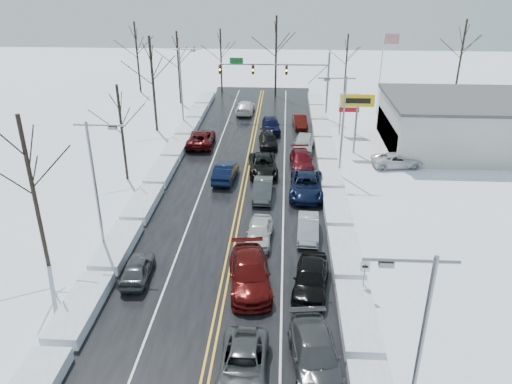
# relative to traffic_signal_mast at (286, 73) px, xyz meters

# --- Properties ---
(ground) EXTENTS (160.00, 160.00, 0.00)m
(ground) POSITION_rel_traffic_signal_mast_xyz_m (-3.45, -27.99, -5.48)
(ground) COLOR white
(ground) RESTS_ON ground
(road_surface) EXTENTS (14.00, 84.00, 0.01)m
(road_surface) POSITION_rel_traffic_signal_mast_xyz_m (-3.45, -25.99, -5.47)
(road_surface) COLOR black
(road_surface) RESTS_ON ground
(snow_bank_left) EXTENTS (1.94, 72.00, 0.72)m
(snow_bank_left) POSITION_rel_traffic_signal_mast_xyz_m (-11.05, -25.99, -5.48)
(snow_bank_left) COLOR silver
(snow_bank_left) RESTS_ON ground
(snow_bank_right) EXTENTS (1.94, 72.00, 0.72)m
(snow_bank_right) POSITION_rel_traffic_signal_mast_xyz_m (4.15, -25.99, -5.48)
(snow_bank_right) COLOR silver
(snow_bank_right) RESTS_ON ground
(traffic_signal_mast) EXTENTS (13.28, 0.39, 8.00)m
(traffic_signal_mast) POSITION_rel_traffic_signal_mast_xyz_m (0.00, 0.00, 0.00)
(traffic_signal_mast) COLOR slate
(traffic_signal_mast) RESTS_ON ground
(tires_plus_sign) EXTENTS (3.20, 0.34, 6.00)m
(tires_plus_sign) POSITION_rel_traffic_signal_mast_xyz_m (7.05, -12.00, -0.49)
(tires_plus_sign) COLOR slate
(tires_plus_sign) RESTS_ON ground
(used_vehicles_sign) EXTENTS (2.20, 0.22, 4.65)m
(used_vehicles_sign) POSITION_rel_traffic_signal_mast_xyz_m (7.05, -5.99, -2.16)
(used_vehicles_sign) COLOR slate
(used_vehicles_sign) RESTS_ON ground
(speed_limit_sign) EXTENTS (0.55, 0.09, 2.35)m
(speed_limit_sign) POSITION_rel_traffic_signal_mast_xyz_m (4.75, -35.99, -3.84)
(speed_limit_sign) COLOR slate
(speed_limit_sign) RESTS_ON ground
(flagpole) EXTENTS (1.87, 1.20, 10.00)m
(flagpole) POSITION_rel_traffic_signal_mast_xyz_m (11.72, 2.01, 0.45)
(flagpole) COLOR silver
(flagpole) RESTS_ON ground
(dealership_building) EXTENTS (20.40, 12.40, 5.30)m
(dealership_building) POSITION_rel_traffic_signal_mast_xyz_m (20.53, -9.99, -2.82)
(dealership_building) COLOR #BCBBB6
(dealership_building) RESTS_ON ground
(streetlight_se) EXTENTS (3.20, 0.25, 9.00)m
(streetlight_se) POSITION_rel_traffic_signal_mast_xyz_m (4.85, -45.99, -0.17)
(streetlight_se) COLOR slate
(streetlight_se) RESTS_ON ground
(streetlight_ne) EXTENTS (3.20, 0.25, 9.00)m
(streetlight_ne) POSITION_rel_traffic_signal_mast_xyz_m (4.85, -17.99, -0.17)
(streetlight_ne) COLOR slate
(streetlight_ne) RESTS_ON ground
(streetlight_sw) EXTENTS (3.20, 0.25, 9.00)m
(streetlight_sw) POSITION_rel_traffic_signal_mast_xyz_m (-11.74, -31.99, -0.17)
(streetlight_sw) COLOR slate
(streetlight_sw) RESTS_ON ground
(streetlight_nw) EXTENTS (3.20, 0.25, 9.00)m
(streetlight_nw) POSITION_rel_traffic_signal_mast_xyz_m (-11.74, -3.99, -0.17)
(streetlight_nw) COLOR slate
(streetlight_nw) RESTS_ON ground
(tree_left_b) EXTENTS (4.00, 4.00, 10.00)m
(tree_left_b) POSITION_rel_traffic_signal_mast_xyz_m (-14.95, -33.99, 1.51)
(tree_left_b) COLOR #2D231C
(tree_left_b) RESTS_ON ground
(tree_left_c) EXTENTS (3.40, 3.40, 8.50)m
(tree_left_c) POSITION_rel_traffic_signal_mast_xyz_m (-13.95, -19.99, 0.46)
(tree_left_c) COLOR #2D231C
(tree_left_c) RESTS_ON ground
(tree_left_d) EXTENTS (4.20, 4.20, 10.50)m
(tree_left_d) POSITION_rel_traffic_signal_mast_xyz_m (-14.65, -5.99, 1.86)
(tree_left_d) COLOR #2D231C
(tree_left_d) RESTS_ON ground
(tree_left_e) EXTENTS (3.80, 3.80, 9.50)m
(tree_left_e) POSITION_rel_traffic_signal_mast_xyz_m (-14.25, 6.01, 1.16)
(tree_left_e) COLOR #2D231C
(tree_left_e) RESTS_ON ground
(tree_far_a) EXTENTS (4.00, 4.00, 10.00)m
(tree_far_a) POSITION_rel_traffic_signal_mast_xyz_m (-21.45, 12.01, 1.51)
(tree_far_a) COLOR #2D231C
(tree_far_a) RESTS_ON ground
(tree_far_b) EXTENTS (3.60, 3.60, 9.00)m
(tree_far_b) POSITION_rel_traffic_signal_mast_xyz_m (-9.45, 13.01, 0.81)
(tree_far_b) COLOR #2D231C
(tree_far_b) RESTS_ON ground
(tree_far_c) EXTENTS (4.40, 4.40, 11.00)m
(tree_far_c) POSITION_rel_traffic_signal_mast_xyz_m (-1.45, 11.01, 2.21)
(tree_far_c) COLOR #2D231C
(tree_far_c) RESTS_ON ground
(tree_far_d) EXTENTS (3.40, 3.40, 8.50)m
(tree_far_d) POSITION_rel_traffic_signal_mast_xyz_m (8.55, 12.51, 0.46)
(tree_far_d) COLOR #2D231C
(tree_far_d) RESTS_ON ground
(tree_far_e) EXTENTS (4.20, 4.20, 10.50)m
(tree_far_e) POSITION_rel_traffic_signal_mast_xyz_m (24.55, 13.01, 1.86)
(tree_far_e) COLOR #2D231C
(tree_far_e) RESTS_ON ground
(queued_car_2) EXTENTS (2.32, 4.95, 1.37)m
(queued_car_2) POSITION_rel_traffic_signal_mast_xyz_m (-1.69, -42.61, -5.48)
(queued_car_2) COLOR #3F4244
(queued_car_2) RESTS_ON ground
(queued_car_3) EXTENTS (3.14, 6.18, 1.72)m
(queued_car_3) POSITION_rel_traffic_signal_mast_xyz_m (-1.88, -35.43, -5.48)
(queued_car_3) COLOR #480A09
(queued_car_3) RESTS_ON ground
(queued_car_4) EXTENTS (1.91, 4.33, 1.45)m
(queued_car_4) POSITION_rel_traffic_signal_mast_xyz_m (-1.58, -30.11, -5.48)
(queued_car_4) COLOR silver
(queued_car_4) RESTS_ON ground
(queued_car_5) EXTENTS (1.59, 4.42, 1.45)m
(queued_car_5) POSITION_rel_traffic_signal_mast_xyz_m (-1.67, -23.08, -5.48)
(queued_car_5) COLOR #383A3D
(queued_car_5) RESTS_ON ground
(queued_car_6) EXTENTS (3.00, 5.65, 1.51)m
(queued_car_6) POSITION_rel_traffic_signal_mast_xyz_m (-1.89, -17.78, -5.48)
(queued_car_6) COLOR black
(queued_car_6) RESTS_ON ground
(queued_car_7) EXTENTS (2.23, 4.70, 1.32)m
(queued_car_7) POSITION_rel_traffic_signal_mast_xyz_m (-1.70, -10.62, -5.48)
(queued_car_7) COLOR black
(queued_car_7) RESTS_ON ground
(queued_car_8) EXTENTS (2.41, 4.94, 1.62)m
(queued_car_8) POSITION_rel_traffic_signal_mast_xyz_m (-1.53, -5.71, -5.48)
(queued_car_8) COLOR black
(queued_car_8) RESTS_ON ground
(queued_car_11) EXTENTS (2.86, 5.69, 1.58)m
(queued_car_11) POSITION_rel_traffic_signal_mast_xyz_m (1.70, -41.90, -5.48)
(queued_car_11) COLOR #3B3D40
(queued_car_11) RESTS_ON ground
(queued_car_12) EXTENTS (2.59, 5.13, 1.67)m
(queued_car_12) POSITION_rel_traffic_signal_mast_xyz_m (1.75, -35.60, -5.48)
(queued_car_12) COLOR black
(queued_car_12) RESTS_ON ground
(queued_car_13) EXTENTS (1.63, 4.24, 1.38)m
(queued_car_13) POSITION_rel_traffic_signal_mast_xyz_m (1.81, -29.29, -5.48)
(queued_car_13) COLOR #A2A5AA
(queued_car_13) RESTS_ON ground
(queued_car_14) EXTENTS (2.94, 5.98, 1.63)m
(queued_car_14) POSITION_rel_traffic_signal_mast_xyz_m (1.91, -22.25, -5.48)
(queued_car_14) COLOR black
(queued_car_14) RESTS_ON ground
(queued_car_15) EXTENTS (2.38, 5.16, 1.46)m
(queued_car_15) POSITION_rel_traffic_signal_mast_xyz_m (1.67, -16.32, -5.48)
(queued_car_15) COLOR #510A11
(queued_car_15) RESTS_ON ground
(queued_car_16) EXTENTS (2.46, 5.08, 1.67)m
(queued_car_16) POSITION_rel_traffic_signal_mast_xyz_m (1.98, -11.85, -5.48)
(queued_car_16) COLOR #BCBCBE
(queued_car_16) RESTS_ON ground
(queued_car_17) EXTENTS (1.85, 4.35, 1.40)m
(queued_car_17) POSITION_rel_traffic_signal_mast_xyz_m (1.77, -3.66, -5.48)
(queued_car_17) COLOR #490C09
(queued_car_17) RESTS_ON ground
(oncoming_car_0) EXTENTS (2.03, 4.86, 1.56)m
(oncoming_car_0) POSITION_rel_traffic_signal_mast_xyz_m (-5.14, -19.65, -5.48)
(oncoming_car_0) COLOR black
(oncoming_car_0) RESTS_ON ground
(oncoming_car_1) EXTENTS (2.70, 5.66, 1.56)m
(oncoming_car_1) POSITION_rel_traffic_signal_mast_xyz_m (-8.75, -10.68, -5.48)
(oncoming_car_1) COLOR #45090B
(oncoming_car_1) RESTS_ON ground
(oncoming_car_2) EXTENTS (2.31, 5.31, 1.52)m
(oncoming_car_2) POSITION_rel_traffic_signal_mast_xyz_m (-5.06, 1.85, -5.48)
(oncoming_car_2) COLOR white
(oncoming_car_2) RESTS_ON ground
(oncoming_car_3) EXTENTS (1.77, 4.03, 1.35)m
(oncoming_car_3) POSITION_rel_traffic_signal_mast_xyz_m (-8.80, -35.00, -5.48)
(oncoming_car_3) COLOR #424447
(oncoming_car_3) RESTS_ON ground
(parked_car_0) EXTENTS (4.99, 2.72, 1.33)m
(parked_car_0) POSITION_rel_traffic_signal_mast_xyz_m (10.70, -15.61, -5.48)
(parked_car_0) COLOR silver
(parked_car_0) RESTS_ON ground
(parked_car_1) EXTENTS (2.49, 5.05, 1.41)m
(parked_car_1) POSITION_rel_traffic_signal_mast_xyz_m (13.66, -11.73, -5.48)
(parked_car_1) COLOR #3C3F41
(parked_car_1) RESTS_ON ground
(parked_car_2) EXTENTS (1.83, 4.36, 1.47)m
(parked_car_2) POSITION_rel_traffic_signal_mast_xyz_m (11.56, -5.79, -5.48)
(parked_car_2) COLOR black
(parked_car_2) RESTS_ON ground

